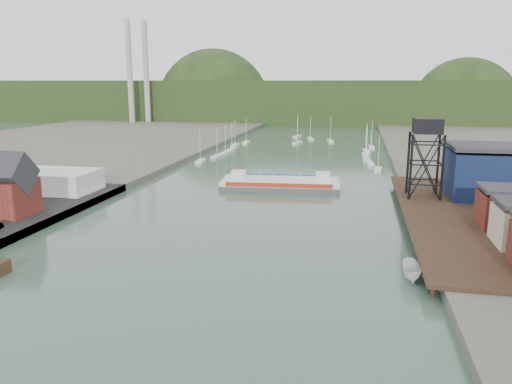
% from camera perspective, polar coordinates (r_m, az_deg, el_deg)
% --- Properties ---
extents(ground, '(600.00, 600.00, 0.00)m').
position_cam_1_polar(ground, '(57.48, -11.90, -13.88)').
color(ground, '#314C3D').
rests_on(ground, ground).
extents(east_pier, '(14.00, 70.00, 2.45)m').
position_cam_1_polar(east_pier, '(96.23, 20.54, -2.38)').
color(east_pier, black).
rests_on(east_pier, ground).
extents(white_shed, '(18.00, 12.00, 4.50)m').
position_cam_1_polar(white_shed, '(118.90, -22.06, 1.19)').
color(white_shed, silver).
rests_on(white_shed, west_quay).
extents(lift_tower, '(6.50, 6.50, 16.00)m').
position_cam_1_polar(lift_tower, '(106.34, 18.98, 6.63)').
color(lift_tower, black).
rests_on(lift_tower, east_pier).
extents(blue_shed, '(20.50, 14.50, 11.30)m').
position_cam_1_polar(blue_shed, '(112.28, 26.15, 1.88)').
color(blue_shed, '#0D1539').
rests_on(blue_shed, east_land).
extents(marina_sailboats, '(57.71, 92.65, 0.90)m').
position_cam_1_polar(marina_sailboats, '(188.35, 4.95, 4.85)').
color(marina_sailboats, silver).
rests_on(marina_sailboats, ground).
extents(smokestacks, '(11.20, 8.20, 60.00)m').
position_cam_1_polar(smokestacks, '(307.18, -13.33, 13.06)').
color(smokestacks, '#A5A4A0').
rests_on(smokestacks, ground).
extents(distant_hills, '(500.00, 120.00, 80.00)m').
position_cam_1_polar(distant_hills, '(349.60, 7.46, 9.96)').
color(distant_hills, black).
rests_on(distant_hills, ground).
extents(chain_ferry, '(29.12, 13.61, 4.07)m').
position_cam_1_polar(chain_ferry, '(121.18, 2.79, 1.01)').
color(chain_ferry, '#49494B').
rests_on(chain_ferry, ground).
extents(motorboat, '(2.42, 6.17, 2.37)m').
position_cam_1_polar(motorboat, '(68.48, 17.36, -8.70)').
color(motorboat, silver).
rests_on(motorboat, ground).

